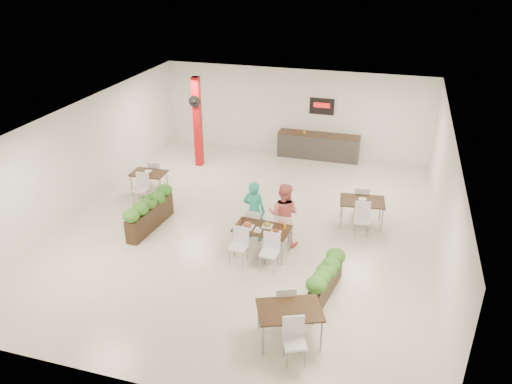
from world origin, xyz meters
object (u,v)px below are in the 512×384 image
Objects in this scene: red_column at (198,121)px; planter_left at (150,211)px; side_table_c at (289,314)px; side_table_b at (362,204)px; main_table at (262,232)px; side_table_a at (149,176)px; diner_man at (254,211)px; diner_woman at (284,214)px; service_counter at (318,146)px; planter_right at (326,276)px.

red_column is 4.79m from planter_left.
red_column is 1.93× the size of side_table_c.
main_table is at bearing -142.21° from side_table_b.
diner_man is at bearing -24.75° from side_table_a.
red_column is 5.58m from diner_man.
main_table is 1.01× the size of diner_man.
diner_woman is (0.41, 0.65, 0.23)m from main_table.
service_counter is 9.84m from side_table_c.
side_table_a is 6.63m from side_table_b.
planter_left reaches higher than main_table.
diner_woman is 1.04× the size of side_table_c.
red_column is at bearing 126.66° from main_table.
service_counter is 6.26m from diner_woman.
diner_woman is at bearing 82.69° from side_table_c.
diner_man is 1.03× the size of side_table_a.
diner_man is 1.01× the size of side_table_b.
main_table is at bearing 146.45° from planter_right.
diner_woman is at bearing 127.34° from planter_right.
diner_man reaches higher than main_table.
red_column reaches higher than diner_man.
diner_man is at bearing 139.95° from planter_right.
planter_right is 1.04× the size of side_table_a.
main_table is 0.79m from diner_man.
side_table_a is at bearing 117.57° from planter_left.
side_table_b is at bearing -2.37° from side_table_a.
service_counter is 1.84× the size of side_table_a.
side_table_c is (4.71, -3.28, 0.10)m from planter_left.
side_table_a is at bearing -15.64° from diner_woman.
planter_left is at bearing 162.60° from planter_right.
red_column is at bearing 131.77° from planter_right.
planter_right is at bearing -48.23° from red_column.
side_table_c is at bearing -105.56° from planter_right.
main_table is 1.03× the size of side_table_c.
red_column is 1.96× the size of side_table_a.
diner_woman is at bearing -46.50° from red_column.
side_table_a is 7.74m from side_table_c.
planter_right is at bearing 143.80° from diner_man.
diner_woman reaches higher than planter_right.
red_column reaches higher than planter_left.
main_table is 1.02× the size of side_table_b.
planter_left is 5.42m from planter_right.
diner_woman reaches higher than planter_left.
planter_left is (0.42, -4.63, -1.12)m from red_column.
planter_right is at bearing 131.19° from diner_woman.
planter_right is 1.03× the size of side_table_c.
red_column reaches higher than service_counter.
planter_left is at bearing -64.13° from side_table_a.
red_column reaches higher than side_table_a.
service_counter is at bearing -84.69° from diner_woman.
diner_man is at bearing -155.92° from side_table_b.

